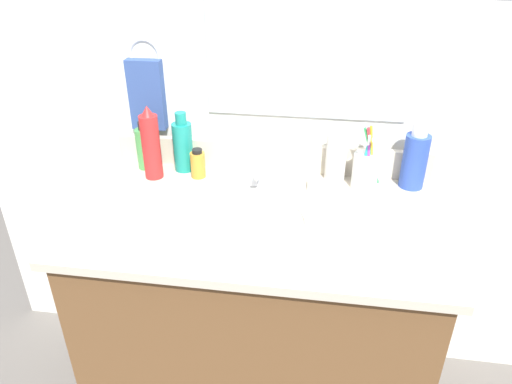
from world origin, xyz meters
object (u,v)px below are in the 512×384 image
object	(u,v)px
bottle_lotion_white	(336,156)
bottle_spray_red	(151,145)
bottle_shampoo_blue	(415,159)
bottle_oil_amber	(198,164)
hand_towel	(147,95)
soap_bar	(319,185)
faucet	(261,179)
bottle_toner_green	(145,148)
cup_white_ceramic	(366,169)
bottle_mouthwash_teal	(183,145)

from	to	relation	value
bottle_lotion_white	bottle_spray_red	size ratio (longest dim) A/B	0.75
bottle_shampoo_blue	bottle_oil_amber	xyz separation A→B (m)	(-0.64, -0.03, -0.05)
hand_towel	bottle_lotion_white	size ratio (longest dim) A/B	1.27
hand_towel	soap_bar	bearing A→B (deg)	-12.83
bottle_shampoo_blue	faucet	bearing A→B (deg)	-170.62
bottle_toner_green	bottle_spray_red	size ratio (longest dim) A/B	0.68
faucet	cup_white_ceramic	world-z (taller)	cup_white_ceramic
bottle_toner_green	bottle_mouthwash_teal	bearing A→B (deg)	2.04
bottle_mouthwash_teal	soap_bar	world-z (taller)	bottle_mouthwash_teal
bottle_mouthwash_teal	bottle_oil_amber	distance (m)	0.08
bottle_lotion_white	bottle_spray_red	xyz separation A→B (m)	(-0.55, -0.07, 0.03)
hand_towel	bottle_lotion_white	xyz separation A→B (m)	(0.60, -0.06, -0.14)
hand_towel	faucet	xyz separation A→B (m)	(0.38, -0.14, -0.19)
bottle_toner_green	soap_bar	xyz separation A→B (m)	(0.55, -0.06, -0.06)
hand_towel	bottle_shampoo_blue	bearing A→B (deg)	-4.83
hand_towel	soap_bar	size ratio (longest dim) A/B	3.44
soap_bar	bottle_spray_red	bearing A→B (deg)	179.94
bottle_oil_amber	cup_white_ceramic	distance (m)	0.51
bottle_shampoo_blue	bottle_oil_amber	world-z (taller)	bottle_shampoo_blue
faucet	soap_bar	distance (m)	0.17
hand_towel	bottle_mouthwash_teal	world-z (taller)	hand_towel
bottle_shampoo_blue	bottle_oil_amber	distance (m)	0.65
bottle_oil_amber	cup_white_ceramic	bearing A→B (deg)	0.34
bottle_toner_green	faucet	bearing A→B (deg)	-11.39
bottle_oil_amber	soap_bar	distance (m)	0.37
bottle_toner_green	soap_bar	distance (m)	0.56
bottle_shampoo_blue	bottle_spray_red	bearing A→B (deg)	-175.91
bottle_spray_red	bottle_mouthwash_teal	bearing A→B (deg)	39.18
faucet	bottle_lotion_white	world-z (taller)	bottle_lotion_white
hand_towel	bottle_oil_amber	size ratio (longest dim) A/B	2.38
bottle_oil_amber	faucet	bearing A→B (deg)	-11.01
bottle_lotion_white	faucet	bearing A→B (deg)	-158.61
bottle_shampoo_blue	cup_white_ceramic	size ratio (longest dim) A/B	1.01
bottle_toner_green	bottle_shampoo_blue	world-z (taller)	bottle_shampoo_blue
bottle_lotion_white	soap_bar	world-z (taller)	bottle_lotion_white
faucet	bottle_shampoo_blue	world-z (taller)	bottle_shampoo_blue
bottle_oil_amber	bottle_toner_green	bearing A→B (deg)	168.18
hand_towel	faucet	distance (m)	0.45
faucet	bottle_toner_green	world-z (taller)	bottle_toner_green
bottle_shampoo_blue	bottle_lotion_white	xyz separation A→B (m)	(-0.23, 0.01, -0.01)
bottle_mouthwash_teal	soap_bar	bearing A→B (deg)	-8.54
bottle_oil_amber	bottle_spray_red	bearing A→B (deg)	-170.93
hand_towel	bottle_oil_amber	world-z (taller)	hand_towel
hand_towel	bottle_toner_green	size ratio (longest dim) A/B	1.41
bottle_lotion_white	soap_bar	distance (m)	0.10
faucet	bottle_oil_amber	distance (m)	0.21
cup_white_ceramic	soap_bar	size ratio (longest dim) A/B	3.07
bottle_lotion_white	cup_white_ceramic	distance (m)	0.10
bottle_mouthwash_teal	bottle_spray_red	distance (m)	0.10
bottle_toner_green	cup_white_ceramic	distance (m)	0.69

